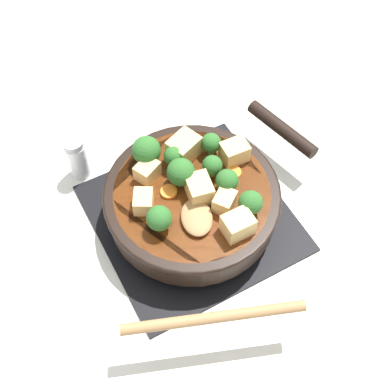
% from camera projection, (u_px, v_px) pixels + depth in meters
% --- Properties ---
extents(ground_plane, '(2.40, 2.40, 0.00)m').
position_uv_depth(ground_plane, '(192.00, 218.00, 0.91)').
color(ground_plane, silver).
extents(front_burner_grate, '(0.31, 0.31, 0.03)m').
position_uv_depth(front_burner_grate, '(192.00, 214.00, 0.90)').
color(front_burner_grate, black).
rests_on(front_burner_grate, ground_plane).
extents(skillet_pan, '(0.38, 0.28, 0.05)m').
position_uv_depth(skillet_pan, '(193.00, 199.00, 0.86)').
color(skillet_pan, black).
rests_on(skillet_pan, front_burner_grate).
extents(wooden_spoon, '(0.24, 0.24, 0.02)m').
position_uv_depth(wooden_spoon, '(206.00, 273.00, 0.76)').
color(wooden_spoon, '#A87A4C').
rests_on(wooden_spoon, skillet_pan).
extents(tofu_cube_center_large, '(0.05, 0.04, 0.03)m').
position_uv_depth(tofu_cube_center_large, '(147.00, 171.00, 0.85)').
color(tofu_cube_center_large, '#DBB770').
rests_on(tofu_cube_center_large, skillet_pan).
extents(tofu_cube_near_handle, '(0.04, 0.04, 0.03)m').
position_uv_depth(tofu_cube_near_handle, '(235.00, 152.00, 0.87)').
color(tofu_cube_near_handle, '#DBB770').
rests_on(tofu_cube_near_handle, skillet_pan).
extents(tofu_cube_east_chunk, '(0.05, 0.04, 0.03)m').
position_uv_depth(tofu_cube_east_chunk, '(225.00, 201.00, 0.82)').
color(tofu_cube_east_chunk, '#DBB770').
rests_on(tofu_cube_east_chunk, skillet_pan).
extents(tofu_cube_west_chunk, '(0.06, 0.05, 0.04)m').
position_uv_depth(tofu_cube_west_chunk, '(184.00, 148.00, 0.87)').
color(tofu_cube_west_chunk, '#DBB770').
rests_on(tofu_cube_west_chunk, skillet_pan).
extents(tofu_cube_back_piece, '(0.04, 0.05, 0.03)m').
position_uv_depth(tofu_cube_back_piece, '(143.00, 202.00, 0.81)').
color(tofu_cube_back_piece, '#DBB770').
rests_on(tofu_cube_back_piece, skillet_pan).
extents(tofu_cube_front_piece, '(0.04, 0.05, 0.04)m').
position_uv_depth(tofu_cube_front_piece, '(199.00, 189.00, 0.82)').
color(tofu_cube_front_piece, '#DBB770').
rests_on(tofu_cube_front_piece, skillet_pan).
extents(tofu_cube_mid_small, '(0.04, 0.04, 0.04)m').
position_uv_depth(tofu_cube_mid_small, '(238.00, 225.00, 0.79)').
color(tofu_cube_mid_small, '#DBB770').
rests_on(tofu_cube_mid_small, skillet_pan).
extents(broccoli_floret_near_spoon, '(0.04, 0.04, 0.05)m').
position_uv_depth(broccoli_floret_near_spoon, '(159.00, 218.00, 0.78)').
color(broccoli_floret_near_spoon, '#709956').
rests_on(broccoli_floret_near_spoon, skillet_pan).
extents(broccoli_floret_center_top, '(0.05, 0.05, 0.05)m').
position_uv_depth(broccoli_floret_center_top, '(146.00, 151.00, 0.85)').
color(broccoli_floret_center_top, '#709956').
rests_on(broccoli_floret_center_top, skillet_pan).
extents(broccoli_floret_east_rim, '(0.04, 0.04, 0.05)m').
position_uv_depth(broccoli_floret_east_rim, '(181.00, 172.00, 0.83)').
color(broccoli_floret_east_rim, '#709956').
rests_on(broccoli_floret_east_rim, skillet_pan).
extents(broccoli_floret_west_rim, '(0.04, 0.04, 0.04)m').
position_uv_depth(broccoli_floret_west_rim, '(251.00, 203.00, 0.80)').
color(broccoli_floret_west_rim, '#709956').
rests_on(broccoli_floret_west_rim, skillet_pan).
extents(broccoli_floret_north_edge, '(0.04, 0.04, 0.04)m').
position_uv_depth(broccoli_floret_north_edge, '(227.00, 181.00, 0.82)').
color(broccoli_floret_north_edge, '#709956').
rests_on(broccoli_floret_north_edge, skillet_pan).
extents(broccoli_floret_south_cluster, '(0.03, 0.03, 0.04)m').
position_uv_depth(broccoli_floret_south_cluster, '(211.00, 143.00, 0.87)').
color(broccoli_floret_south_cluster, '#709956').
rests_on(broccoli_floret_south_cluster, skillet_pan).
extents(broccoli_floret_mid_floret, '(0.03, 0.03, 0.04)m').
position_uv_depth(broccoli_floret_mid_floret, '(212.00, 166.00, 0.84)').
color(broccoli_floret_mid_floret, '#709956').
rests_on(broccoli_floret_mid_floret, skillet_pan).
extents(broccoli_floret_small_inner, '(0.03, 0.03, 0.04)m').
position_uv_depth(broccoli_floret_small_inner, '(172.00, 157.00, 0.85)').
color(broccoli_floret_small_inner, '#709956').
rests_on(broccoli_floret_small_inner, skillet_pan).
extents(carrot_slice_orange_thin, '(0.03, 0.03, 0.01)m').
position_uv_depth(carrot_slice_orange_thin, '(234.00, 173.00, 0.86)').
color(carrot_slice_orange_thin, orange).
rests_on(carrot_slice_orange_thin, skillet_pan).
extents(carrot_slice_near_center, '(0.03, 0.03, 0.01)m').
position_uv_depth(carrot_slice_near_center, '(169.00, 192.00, 0.84)').
color(carrot_slice_near_center, orange).
rests_on(carrot_slice_near_center, skillet_pan).
extents(salt_shaker, '(0.04, 0.04, 0.09)m').
position_uv_depth(salt_shaker, '(77.00, 158.00, 0.93)').
color(salt_shaker, white).
rests_on(salt_shaker, ground_plane).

